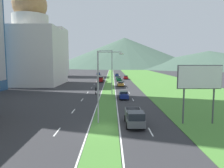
% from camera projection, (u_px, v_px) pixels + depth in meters
% --- Properties ---
extents(ground_plane, '(600.00, 600.00, 0.00)m').
position_uv_depth(ground_plane, '(104.00, 129.00, 23.54)').
color(ground_plane, '#2D2D30').
extents(grass_median, '(3.20, 240.00, 0.06)m').
position_uv_depth(grass_median, '(110.00, 81.00, 83.19)').
color(grass_median, '#477F33').
rests_on(grass_median, ground_plane).
extents(grass_verge_right, '(24.00, 240.00, 0.06)m').
position_uv_depth(grass_verge_right, '(162.00, 81.00, 83.17)').
color(grass_verge_right, '#477F33').
rests_on(grass_verge_right, ground_plane).
extents(lane_dash_left_2, '(0.16, 2.80, 0.01)m').
position_uv_depth(lane_dash_left_2, '(57.00, 132.00, 22.75)').
color(lane_dash_left_2, silver).
rests_on(lane_dash_left_2, ground_plane).
extents(lane_dash_left_3, '(0.16, 2.80, 0.01)m').
position_uv_depth(lane_dash_left_3, '(74.00, 111.00, 32.29)').
color(lane_dash_left_3, silver).
rests_on(lane_dash_left_3, ground_plane).
extents(lane_dash_left_4, '(0.16, 2.80, 0.01)m').
position_uv_depth(lane_dash_left_4, '(82.00, 100.00, 41.83)').
color(lane_dash_left_4, silver).
rests_on(lane_dash_left_4, ground_plane).
extents(lane_dash_left_5, '(0.16, 2.80, 0.01)m').
position_uv_depth(lane_dash_left_5, '(88.00, 93.00, 51.37)').
color(lane_dash_left_5, silver).
rests_on(lane_dash_left_5, ground_plane).
extents(lane_dash_left_6, '(0.16, 2.80, 0.01)m').
position_uv_depth(lane_dash_left_6, '(92.00, 88.00, 60.92)').
color(lane_dash_left_6, silver).
rests_on(lane_dash_left_6, ground_plane).
extents(lane_dash_left_7, '(0.16, 2.80, 0.01)m').
position_uv_depth(lane_dash_left_7, '(95.00, 84.00, 70.46)').
color(lane_dash_left_7, silver).
rests_on(lane_dash_left_7, ground_plane).
extents(lane_dash_left_8, '(0.16, 2.80, 0.01)m').
position_uv_depth(lane_dash_left_8, '(97.00, 82.00, 80.00)').
color(lane_dash_left_8, silver).
rests_on(lane_dash_left_8, ground_plane).
extents(lane_dash_left_9, '(0.16, 2.80, 0.01)m').
position_uv_depth(lane_dash_left_9, '(98.00, 79.00, 89.54)').
color(lane_dash_left_9, silver).
rests_on(lane_dash_left_9, ground_plane).
extents(lane_dash_left_10, '(0.16, 2.80, 0.01)m').
position_uv_depth(lane_dash_left_10, '(100.00, 78.00, 99.09)').
color(lane_dash_left_10, silver).
rests_on(lane_dash_left_10, ground_plane).
extents(lane_dash_left_11, '(0.16, 2.80, 0.01)m').
position_uv_depth(lane_dash_left_11, '(101.00, 76.00, 108.63)').
color(lane_dash_left_11, silver).
rests_on(lane_dash_left_11, ground_plane).
extents(lane_dash_left_12, '(0.16, 2.80, 0.01)m').
position_uv_depth(lane_dash_left_12, '(102.00, 75.00, 118.17)').
color(lane_dash_left_12, silver).
rests_on(lane_dash_left_12, ground_plane).
extents(lane_dash_left_13, '(0.16, 2.80, 0.01)m').
position_uv_depth(lane_dash_left_13, '(102.00, 74.00, 127.71)').
color(lane_dash_left_13, silver).
rests_on(lane_dash_left_13, ground_plane).
extents(lane_dash_right_2, '(0.16, 2.80, 0.01)m').
position_uv_depth(lane_dash_right_2, '(151.00, 132.00, 22.73)').
color(lane_dash_right_2, silver).
rests_on(lane_dash_right_2, ground_plane).
extents(lane_dash_right_3, '(0.16, 2.80, 0.01)m').
position_uv_depth(lane_dash_right_3, '(139.00, 111.00, 32.28)').
color(lane_dash_right_3, silver).
rests_on(lane_dash_right_3, ground_plane).
extents(lane_dash_right_4, '(0.16, 2.80, 0.01)m').
position_uv_depth(lane_dash_right_4, '(133.00, 100.00, 41.82)').
color(lane_dash_right_4, silver).
rests_on(lane_dash_right_4, ground_plane).
extents(lane_dash_right_5, '(0.16, 2.80, 0.01)m').
position_uv_depth(lane_dash_right_5, '(129.00, 93.00, 51.36)').
color(lane_dash_right_5, silver).
rests_on(lane_dash_right_5, ground_plane).
extents(lane_dash_right_6, '(0.16, 2.80, 0.01)m').
position_uv_depth(lane_dash_right_6, '(127.00, 88.00, 60.90)').
color(lane_dash_right_6, silver).
rests_on(lane_dash_right_6, ground_plane).
extents(lane_dash_right_7, '(0.16, 2.80, 0.01)m').
position_uv_depth(lane_dash_right_7, '(125.00, 84.00, 70.45)').
color(lane_dash_right_7, silver).
rests_on(lane_dash_right_7, ground_plane).
extents(lane_dash_right_8, '(0.16, 2.80, 0.01)m').
position_uv_depth(lane_dash_right_8, '(123.00, 82.00, 79.99)').
color(lane_dash_right_8, silver).
rests_on(lane_dash_right_8, ground_plane).
extents(lane_dash_right_9, '(0.16, 2.80, 0.01)m').
position_uv_depth(lane_dash_right_9, '(122.00, 79.00, 89.53)').
color(lane_dash_right_9, silver).
rests_on(lane_dash_right_9, ground_plane).
extents(lane_dash_right_10, '(0.16, 2.80, 0.01)m').
position_uv_depth(lane_dash_right_10, '(121.00, 78.00, 99.07)').
color(lane_dash_right_10, silver).
rests_on(lane_dash_right_10, ground_plane).
extents(lane_dash_right_11, '(0.16, 2.80, 0.01)m').
position_uv_depth(lane_dash_right_11, '(120.00, 76.00, 108.62)').
color(lane_dash_right_11, silver).
rests_on(lane_dash_right_11, ground_plane).
extents(lane_dash_right_12, '(0.16, 2.80, 0.01)m').
position_uv_depth(lane_dash_right_12, '(120.00, 75.00, 118.16)').
color(lane_dash_right_12, silver).
rests_on(lane_dash_right_12, ground_plane).
extents(lane_dash_right_13, '(0.16, 2.80, 0.01)m').
position_uv_depth(lane_dash_right_13, '(119.00, 74.00, 127.70)').
color(lane_dash_right_13, silver).
rests_on(lane_dash_right_13, ground_plane).
extents(edge_line_median_left, '(0.16, 240.00, 0.01)m').
position_uv_depth(edge_line_median_left, '(106.00, 81.00, 83.20)').
color(edge_line_median_left, silver).
rests_on(edge_line_median_left, ground_plane).
extents(edge_line_median_right, '(0.16, 240.00, 0.01)m').
position_uv_depth(edge_line_median_right, '(114.00, 81.00, 83.19)').
color(edge_line_median_right, silver).
rests_on(edge_line_median_right, ground_plane).
extents(domed_building, '(19.36, 19.36, 31.37)m').
position_uv_depth(domed_building, '(32.00, 47.00, 69.15)').
color(domed_building, silver).
rests_on(domed_building, ground_plane).
extents(midrise_colored, '(13.94, 13.94, 24.17)m').
position_uv_depth(midrise_colored, '(52.00, 53.00, 106.42)').
color(midrise_colored, silver).
rests_on(midrise_colored, ground_plane).
extents(hill_far_left, '(123.26, 123.26, 43.00)m').
position_uv_depth(hill_far_left, '(24.00, 51.00, 284.99)').
color(hill_far_left, '#516B56').
rests_on(hill_far_left, ground_plane).
extents(hill_far_center, '(199.45, 199.45, 40.20)m').
position_uv_depth(hill_far_center, '(125.00, 52.00, 287.54)').
color(hill_far_center, '#3D5647').
rests_on(hill_far_center, ground_plane).
extents(hill_far_right, '(212.04, 212.04, 20.37)m').
position_uv_depth(hill_far_right, '(209.00, 59.00, 249.93)').
color(hill_far_right, '#3D5647').
rests_on(hill_far_right, ground_plane).
extents(street_lamp_near, '(3.21, 0.30, 8.91)m').
position_uv_depth(street_lamp_near, '(101.00, 82.00, 25.38)').
color(street_lamp_near, '#99999E').
rests_on(street_lamp_near, ground_plane).
extents(street_lamp_mid, '(3.20, 0.28, 10.25)m').
position_uv_depth(street_lamp_mid, '(111.00, 69.00, 47.38)').
color(street_lamp_mid, '#99999E').
rests_on(street_lamp_mid, ground_plane).
extents(billboard_roadside, '(5.38, 0.28, 7.22)m').
position_uv_depth(billboard_roadside, '(200.00, 80.00, 25.01)').
color(billboard_roadside, '#4C4C51').
rests_on(billboard_roadside, ground_plane).
extents(car_0, '(1.87, 4.02, 1.46)m').
position_uv_depth(car_0, '(119.00, 79.00, 81.27)').
color(car_0, '#0C5128').
rests_on(car_0, ground_plane).
extents(car_1, '(1.89, 4.56, 1.61)m').
position_uv_depth(car_1, '(126.00, 77.00, 90.66)').
color(car_1, maroon).
rests_on(car_1, ground_plane).
extents(car_2, '(1.87, 4.38, 1.54)m').
position_uv_depth(car_2, '(99.00, 74.00, 118.66)').
color(car_2, navy).
rests_on(car_2, ground_plane).
extents(car_3, '(1.91, 4.38, 1.54)m').
position_uv_depth(car_3, '(117.00, 75.00, 107.36)').
color(car_3, navy).
rests_on(car_3, ground_plane).
extents(car_4, '(1.90, 4.47, 1.50)m').
position_uv_depth(car_4, '(118.00, 78.00, 87.92)').
color(car_4, '#0C5128').
rests_on(car_4, ground_plane).
extents(car_5, '(2.02, 4.56, 1.42)m').
position_uv_depth(car_5, '(121.00, 84.00, 65.04)').
color(car_5, '#C6842D').
rests_on(car_5, ground_plane).
extents(car_6, '(1.91, 4.70, 1.60)m').
position_uv_depth(car_6, '(101.00, 79.00, 83.72)').
color(car_6, silver).
rests_on(car_6, ground_plane).
extents(car_7, '(1.94, 4.67, 1.53)m').
position_uv_depth(car_7, '(124.00, 95.00, 43.07)').
color(car_7, navy).
rests_on(car_7, ground_plane).
extents(pickup_truck_0, '(2.18, 5.40, 2.00)m').
position_uv_depth(pickup_truck_0, '(135.00, 118.00, 24.77)').
color(pickup_truck_0, '#515459').
rests_on(pickup_truck_0, ground_plane).
extents(pickup_truck_1, '(2.18, 5.40, 2.00)m').
position_uv_depth(pickup_truck_1, '(101.00, 79.00, 78.36)').
color(pickup_truck_1, maroon).
rests_on(pickup_truck_1, ground_plane).
extents(motorcycle_rider, '(0.36, 2.00, 1.80)m').
position_uv_depth(motorcycle_rider, '(96.00, 91.00, 48.78)').
color(motorcycle_rider, black).
rests_on(motorcycle_rider, ground_plane).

